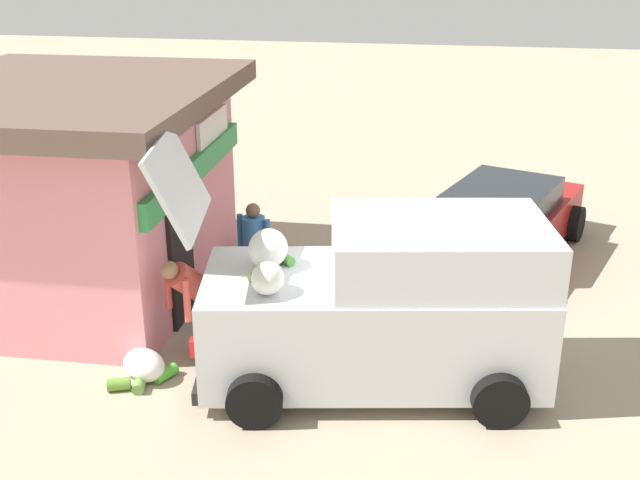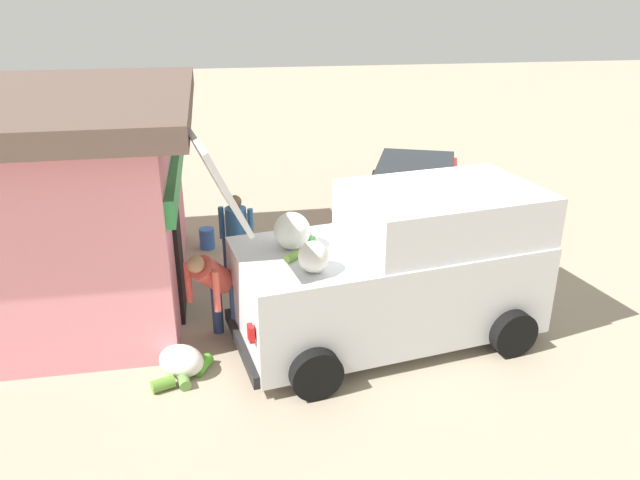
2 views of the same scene
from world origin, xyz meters
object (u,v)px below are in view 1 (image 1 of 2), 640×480
Objects in this scene: parked_sedan at (500,224)px; unloaded_banana_pile at (144,367)px; delivery_van at (385,304)px; storefront_bar at (73,186)px; paint_bucket at (248,246)px; vendor_standing at (254,245)px; customer_bending at (194,295)px.

parked_sedan reaches higher than unloaded_banana_pile.
parked_sedan is at bearing -20.47° from delivery_van.
paint_bucket is at bearing -55.37° from storefront_bar.
storefront_bar is 3.50m from unloaded_banana_pile.
parked_sedan is 4.28m from paint_bucket.
unloaded_banana_pile is (-4.71, 4.49, -0.45)m from parked_sedan.
storefront_bar is 6.91× the size of unloaded_banana_pile.
delivery_van is 3.10m from unloaded_banana_pile.
storefront_bar is at bearing 38.80° from unloaded_banana_pile.
storefront_bar is at bearing 89.26° from vendor_standing.
paint_bucket reaches higher than unloaded_banana_pile.
customer_bending is (-1.73, 0.35, -0.01)m from vendor_standing.
storefront_bar is at bearing 109.06° from parked_sedan.
vendor_standing is at bearing -18.40° from unloaded_banana_pile.
delivery_van reaches higher than parked_sedan.
paint_bucket is at bearing 3.12° from customer_bending.
vendor_standing is 3.95× the size of paint_bucket.
delivery_van is at bearing -79.80° from unloaded_banana_pile.
customer_bending is 1.09m from unloaded_banana_pile.
storefront_bar is 3.75× the size of customer_bending.
customer_bending is at bearing -176.88° from paint_bucket.
unloaded_banana_pile is (-0.53, 2.93, -0.86)m from delivery_van.
unloaded_banana_pile is at bearing -141.20° from storefront_bar.
vendor_standing reaches higher than customer_bending.
storefront_bar reaches higher than paint_bucket.
paint_bucket is (3.33, 0.18, -0.68)m from customer_bending.
customer_bending is (-4.01, 4.03, 0.26)m from parked_sedan.
parked_sedan is at bearing -43.63° from unloaded_banana_pile.
delivery_van reaches higher than paint_bucket.
storefront_bar reaches higher than delivery_van.
parked_sedan is 3.10× the size of vendor_standing.
storefront_bar is 1.13× the size of delivery_van.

